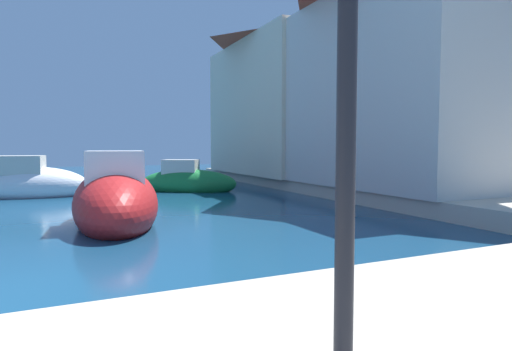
{
  "coord_description": "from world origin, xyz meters",
  "views": [
    {
      "loc": [
        0.93,
        -6.25,
        1.95
      ],
      "look_at": [
        7.55,
        8.32,
        0.89
      ],
      "focal_mm": 30.28,
      "sensor_mm": 36.0,
      "label": 1
    }
  ],
  "objects_px": {
    "waterfront_building_main": "(400,79)",
    "waterfront_building_annex": "(294,98)",
    "moored_boat_5": "(188,182)",
    "quayside_lamp_post": "(348,2)",
    "quayside_tree": "(421,103)",
    "moored_boat_1": "(29,184)",
    "moored_boat_2": "(116,201)"
  },
  "relations": [
    {
      "from": "waterfront_building_annex",
      "to": "quayside_tree",
      "type": "bearing_deg",
      "value": -82.86
    },
    {
      "from": "moored_boat_1",
      "to": "quayside_lamp_post",
      "type": "height_order",
      "value": "quayside_lamp_post"
    },
    {
      "from": "moored_boat_2",
      "to": "quayside_lamp_post",
      "type": "height_order",
      "value": "quayside_lamp_post"
    },
    {
      "from": "moored_boat_2",
      "to": "quayside_tree",
      "type": "distance_m",
      "value": 12.37
    },
    {
      "from": "waterfront_building_annex",
      "to": "moored_boat_5",
      "type": "bearing_deg",
      "value": -156.85
    },
    {
      "from": "moored_boat_5",
      "to": "waterfront_building_main",
      "type": "relative_size",
      "value": 0.43
    },
    {
      "from": "waterfront_building_main",
      "to": "waterfront_building_annex",
      "type": "distance_m",
      "value": 8.37
    },
    {
      "from": "waterfront_building_annex",
      "to": "quayside_lamp_post",
      "type": "relative_size",
      "value": 2.75
    },
    {
      "from": "moored_boat_1",
      "to": "waterfront_building_annex",
      "type": "xyz_separation_m",
      "value": [
        13.2,
        2.51,
        4.18
      ]
    },
    {
      "from": "moored_boat_5",
      "to": "waterfront_building_main",
      "type": "xyz_separation_m",
      "value": [
        6.99,
        -5.38,
        4.17
      ]
    },
    {
      "from": "waterfront_building_main",
      "to": "waterfront_building_annex",
      "type": "xyz_separation_m",
      "value": [
        0.0,
        8.37,
        0.11
      ]
    },
    {
      "from": "moored_boat_5",
      "to": "waterfront_building_main",
      "type": "distance_m",
      "value": 9.76
    },
    {
      "from": "quayside_lamp_post",
      "to": "quayside_tree",
      "type": "bearing_deg",
      "value": 43.31
    },
    {
      "from": "moored_boat_1",
      "to": "moored_boat_2",
      "type": "height_order",
      "value": "moored_boat_2"
    },
    {
      "from": "moored_boat_1",
      "to": "moored_boat_2",
      "type": "distance_m",
      "value": 7.91
    },
    {
      "from": "moored_boat_1",
      "to": "waterfront_building_annex",
      "type": "relative_size",
      "value": 0.44
    },
    {
      "from": "moored_boat_5",
      "to": "waterfront_building_annex",
      "type": "distance_m",
      "value": 8.73
    },
    {
      "from": "waterfront_building_main",
      "to": "moored_boat_1",
      "type": "bearing_deg",
      "value": 156.07
    },
    {
      "from": "moored_boat_1",
      "to": "quayside_tree",
      "type": "bearing_deg",
      "value": -14.12
    },
    {
      "from": "moored_boat_5",
      "to": "waterfront_building_annex",
      "type": "bearing_deg",
      "value": 55.62
    },
    {
      "from": "waterfront_building_annex",
      "to": "moored_boat_1",
      "type": "bearing_deg",
      "value": -169.21
    },
    {
      "from": "moored_boat_5",
      "to": "quayside_lamp_post",
      "type": "xyz_separation_m",
      "value": [
        -3.51,
        -16.29,
        2.39
      ]
    },
    {
      "from": "moored_boat_2",
      "to": "waterfront_building_annex",
      "type": "relative_size",
      "value": 0.52
    },
    {
      "from": "waterfront_building_annex",
      "to": "quayside_lamp_post",
      "type": "distance_m",
      "value": 22.04
    },
    {
      "from": "moored_boat_5",
      "to": "quayside_tree",
      "type": "height_order",
      "value": "quayside_tree"
    },
    {
      "from": "waterfront_building_annex",
      "to": "quayside_tree",
      "type": "distance_m",
      "value": 8.52
    },
    {
      "from": "moored_boat_5",
      "to": "quayside_tree",
      "type": "relative_size",
      "value": 0.93
    },
    {
      "from": "quayside_tree",
      "to": "moored_boat_1",
      "type": "bearing_deg",
      "value": 157.58
    },
    {
      "from": "quayside_lamp_post",
      "to": "moored_boat_2",
      "type": "bearing_deg",
      "value": 91.87
    },
    {
      "from": "moored_boat_1",
      "to": "waterfront_building_main",
      "type": "distance_m",
      "value": 15.0
    },
    {
      "from": "moored_boat_1",
      "to": "quayside_tree",
      "type": "height_order",
      "value": "quayside_tree"
    },
    {
      "from": "moored_boat_1",
      "to": "waterfront_building_annex",
      "type": "bearing_deg",
      "value": 19.09
    }
  ]
}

